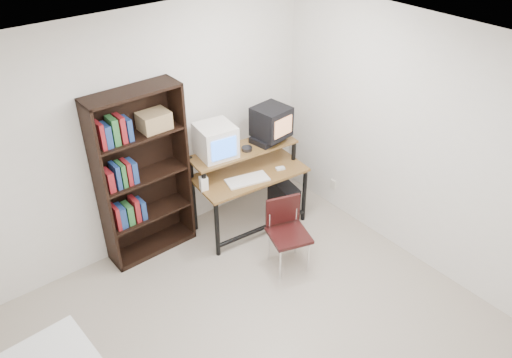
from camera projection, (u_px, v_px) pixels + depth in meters
floor at (270, 341)px, 4.58m from camera, size 4.00×4.00×0.01m
ceiling at (276, 70)px, 3.15m from camera, size 4.00×4.00×0.01m
back_wall at (148, 135)px, 5.17m from camera, size 4.00×0.01×2.60m
right_wall at (427, 150)px, 4.91m from camera, size 0.01×4.00×2.60m
computer_desk at (249, 175)px, 5.66m from camera, size 1.32×0.75×0.98m
crt_monitor at (216, 141)px, 5.37m from camera, size 0.44×0.44×0.37m
vcr at (268, 139)px, 5.71m from camera, size 0.40×0.31×0.08m
crt_tv at (271, 122)px, 5.60m from camera, size 0.40×0.40×0.34m
cd_spindle at (247, 149)px, 5.54m from camera, size 0.14×0.14×0.05m
keyboard at (247, 180)px, 5.48m from camera, size 0.51×0.32×0.03m
mousepad at (279, 169)px, 5.70m from camera, size 0.24×0.20×0.01m
mouse at (280, 169)px, 5.67m from camera, size 0.11×0.09×0.03m
desk_speaker at (204, 184)px, 5.30m from camera, size 0.10×0.09×0.17m
pc_tower at (284, 198)px, 6.11m from camera, size 0.28×0.48×0.42m
school_chair at (287, 227)px, 5.20m from camera, size 0.50×0.50×0.79m
bookshelf at (141, 174)px, 5.15m from camera, size 0.96×0.33×1.90m
wall_outlet at (333, 184)px, 6.20m from camera, size 0.02×0.08×0.12m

